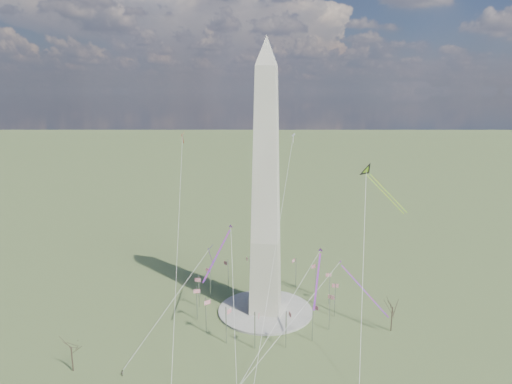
# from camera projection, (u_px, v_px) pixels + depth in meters

# --- Properties ---
(ground) EXTENTS (2000.00, 2000.00, 0.00)m
(ground) POSITION_uv_depth(u_px,v_px,m) (265.00, 312.00, 174.27)
(ground) COLOR #4D5F2F
(ground) RESTS_ON ground
(plaza) EXTENTS (36.00, 36.00, 0.80)m
(plaza) POSITION_uv_depth(u_px,v_px,m) (265.00, 311.00, 174.19)
(plaza) COLOR #A5A297
(plaza) RESTS_ON ground
(washington_monument) EXTENTS (15.56, 15.56, 100.00)m
(washington_monument) POSITION_uv_depth(u_px,v_px,m) (266.00, 189.00, 163.93)
(washington_monument) COLOR beige
(washington_monument) RESTS_ON plaza
(flagpole_ring) EXTENTS (54.40, 54.40, 13.00)m
(flagpole_ring) POSITION_uv_depth(u_px,v_px,m) (265.00, 294.00, 172.70)
(flagpole_ring) COLOR silver
(flagpole_ring) RESTS_ON ground
(tree_near) EXTENTS (7.77, 7.77, 13.60)m
(tree_near) POSITION_uv_depth(u_px,v_px,m) (393.00, 305.00, 158.16)
(tree_near) COLOR #423728
(tree_near) RESTS_ON ground
(tree_far) EXTENTS (6.57, 6.57, 11.49)m
(tree_far) POSITION_uv_depth(u_px,v_px,m) (71.00, 346.00, 135.54)
(tree_far) COLOR #423728
(tree_far) RESTS_ON ground
(person_west) EXTENTS (1.06, 1.05, 1.72)m
(person_west) POSITION_uv_depth(u_px,v_px,m) (122.00, 373.00, 134.85)
(person_west) COLOR gray
(person_west) RESTS_ON ground
(kite_delta_black) EXTENTS (17.06, 15.73, 15.58)m
(kite_delta_black) POSITION_uv_depth(u_px,v_px,m) (369.00, 173.00, 163.37)
(kite_delta_black) COLOR black
(kite_delta_black) RESTS_ON ground
(kite_diamond_purple) EXTENTS (2.00, 3.10, 9.49)m
(kite_diamond_purple) POSITION_uv_depth(u_px,v_px,m) (211.00, 250.00, 182.62)
(kite_diamond_purple) COLOR navy
(kite_diamond_purple) RESTS_ON ground
(kite_streamer_left) EXTENTS (2.71, 20.71, 14.21)m
(kite_streamer_left) POSITION_uv_depth(u_px,v_px,m) (318.00, 271.00, 156.00)
(kite_streamer_left) COLOR #DD2349
(kite_streamer_left) RESTS_ON ground
(kite_streamer_mid) EXTENTS (6.72, 20.86, 14.60)m
(kite_streamer_mid) POSITION_uv_depth(u_px,v_px,m) (222.00, 246.00, 160.55)
(kite_streamer_mid) COLOR #DD2349
(kite_streamer_mid) RESTS_ON ground
(kite_streamer_right) EXTENTS (17.94, 15.01, 15.18)m
(kite_streamer_right) POSITION_uv_depth(u_px,v_px,m) (356.00, 281.00, 165.48)
(kite_streamer_right) COLOR #DD2349
(kite_streamer_right) RESTS_ON ground
(kite_small_red) EXTENTS (1.23, 1.97, 4.76)m
(kite_small_red) POSITION_uv_depth(u_px,v_px,m) (183.00, 135.00, 196.54)
(kite_small_red) COLOR #F6391D
(kite_small_red) RESTS_ON ground
(kite_small_white) EXTENTS (1.67, 1.46, 4.37)m
(kite_small_white) POSITION_uv_depth(u_px,v_px,m) (293.00, 136.00, 208.55)
(kite_small_white) COLOR white
(kite_small_white) RESTS_ON ground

